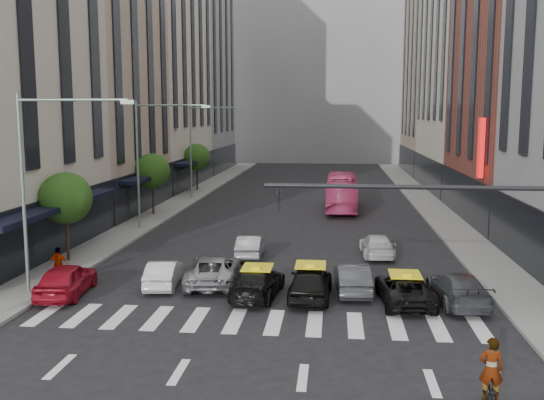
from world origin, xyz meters
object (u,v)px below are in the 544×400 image
(streetlamp_mid, at_px, (150,147))
(taxi_center, at_px, (310,282))
(car_white_front, at_px, (164,273))
(taxi_left, at_px, (257,282))
(motorcycle, at_px, (490,394))
(streetlamp_near, at_px, (42,167))
(bus, at_px, (342,192))
(pedestrian_far, at_px, (59,264))
(streetlamp_far, at_px, (200,138))
(car_red, at_px, (66,279))

(streetlamp_mid, distance_m, taxi_center, 20.03)
(car_white_front, relative_size, taxi_left, 0.84)
(motorcycle, bearing_deg, streetlamp_near, -22.90)
(streetlamp_mid, bearing_deg, taxi_center, -51.92)
(streetlamp_mid, height_order, taxi_center, streetlamp_mid)
(streetlamp_mid, height_order, motorcycle, streetlamp_mid)
(taxi_left, relative_size, bus, 0.43)
(motorcycle, distance_m, pedestrian_far, 20.81)
(taxi_left, height_order, motorcycle, taxi_left)
(streetlamp_near, bearing_deg, streetlamp_far, 90.00)
(pedestrian_far, bearing_deg, motorcycle, 151.83)
(taxi_center, bearing_deg, bus, -91.54)
(streetlamp_near, distance_m, car_red, 5.21)
(bus, bearing_deg, streetlamp_near, 63.75)
(streetlamp_mid, xyz_separation_m, car_white_front, (4.84, -14.00, -5.26))
(streetlamp_near, relative_size, pedestrian_far, 5.36)
(streetlamp_far, height_order, pedestrian_far, streetlamp_far)
(streetlamp_near, xyz_separation_m, car_red, (0.84, 0.08, -5.14))
(taxi_center, relative_size, pedestrian_far, 2.70)
(taxi_left, height_order, bus, bus)
(streetlamp_far, bearing_deg, taxi_left, -73.00)
(bus, relative_size, motorcycle, 6.53)
(car_red, bearing_deg, bus, -120.52)
(taxi_center, bearing_deg, pedestrian_far, -3.08)
(streetlamp_near, relative_size, streetlamp_far, 1.00)
(car_white_front, bearing_deg, streetlamp_mid, -77.18)
(streetlamp_far, bearing_deg, bus, -20.73)
(car_red, relative_size, pedestrian_far, 2.66)
(pedestrian_far, bearing_deg, taxi_center, 178.15)
(car_red, bearing_deg, car_white_front, -159.43)
(streetlamp_near, height_order, motorcycle, streetlamp_near)
(taxi_left, bearing_deg, streetlamp_near, 10.61)
(bus, bearing_deg, car_red, 65.14)
(taxi_center, height_order, motorcycle, taxi_center)
(streetlamp_far, distance_m, car_red, 32.35)
(car_red, xyz_separation_m, taxi_left, (8.69, 0.74, -0.09))
(car_white_front, relative_size, pedestrian_far, 2.32)
(taxi_center, bearing_deg, motorcycle, 121.22)
(car_white_front, xyz_separation_m, pedestrian_far, (-5.20, -0.13, 0.35))
(streetlamp_far, bearing_deg, motorcycle, -67.02)
(bus, height_order, motorcycle, bus)
(streetlamp_far, height_order, motorcycle, streetlamp_far)
(streetlamp_mid, height_order, car_red, streetlamp_mid)
(car_red, relative_size, taxi_left, 0.96)
(streetlamp_mid, xyz_separation_m, taxi_center, (11.94, -15.24, -5.13))
(car_red, height_order, taxi_center, taxi_center)
(streetlamp_near, distance_m, streetlamp_mid, 16.00)
(motorcycle, bearing_deg, car_red, -24.28)
(car_white_front, bearing_deg, car_red, 19.37)
(streetlamp_near, height_order, streetlamp_far, same)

